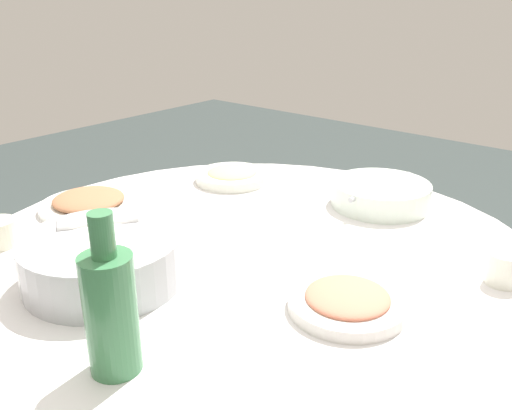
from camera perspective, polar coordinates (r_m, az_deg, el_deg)
The scene contains 8 objects.
round_dining_table at distance 1.20m, azimuth -0.72°, elevation -9.36°, with size 1.22×1.22×0.77m.
rice_bowl at distance 1.06m, azimuth -15.63°, elevation -5.43°, with size 0.29×0.29×0.10m.
soup_bowl at distance 1.41m, azimuth 12.81°, elevation 1.04°, with size 0.24×0.27×0.06m.
dish_noodles at distance 1.55m, azimuth -2.51°, elevation 3.06°, with size 0.21×0.21×0.04m.
dish_shrimp at distance 0.96m, azimuth 9.46°, elevation -9.80°, with size 0.20×0.20×0.04m.
dish_tofu_braise at distance 1.42m, azimuth -16.96°, elevation 0.26°, with size 0.24×0.24×0.04m.
green_bottle at distance 0.80m, azimuth -14.86°, elevation -10.45°, with size 0.08×0.08×0.24m.
tea_cup_far at distance 1.12m, azimuth 24.36°, elevation -6.01°, with size 0.06×0.06×0.06m, color white.
Camera 1 is at (-0.67, 0.78, 1.29)m, focal length 38.54 mm.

